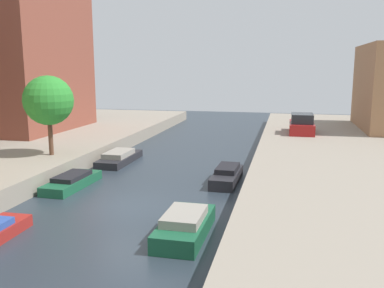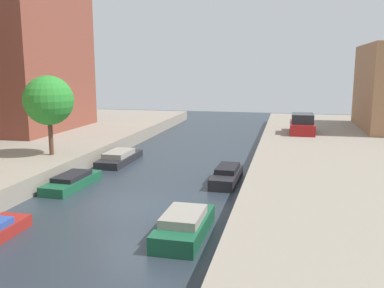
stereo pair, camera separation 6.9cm
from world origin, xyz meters
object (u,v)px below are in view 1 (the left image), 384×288
object	(u,v)px
moored_boat_left_4	(119,158)
moored_boat_right_2	(185,225)
parked_car	(302,125)
street_tree_3	(48,101)
moored_boat_right_3	(227,176)
moored_boat_left_3	(72,181)
apartment_tower_far	(7,13)

from	to	relation	value
moored_boat_left_4	moored_boat_right_2	bearing A→B (deg)	-56.84
parked_car	moored_boat_right_2	size ratio (longest dim) A/B	1.09
parked_car	street_tree_3	bearing A→B (deg)	-140.91
moored_boat_left_4	moored_boat_right_3	size ratio (longest dim) A/B	1.16
moored_boat_left_3	moored_boat_right_2	world-z (taller)	moored_boat_right_2
street_tree_3	moored_boat_left_4	xyz separation A→B (m)	(3.08, 3.01, -3.93)
moored_boat_left_3	moored_boat_right_3	distance (m)	8.24
parked_car	moored_boat_right_2	xyz separation A→B (m)	(-4.74, -20.04, -1.25)
apartment_tower_far	moored_boat_left_4	distance (m)	17.07
street_tree_3	moored_boat_left_3	distance (m)	5.71
apartment_tower_far	moored_boat_left_4	xyz separation A→B (m)	(12.16, -6.24, -10.24)
moored_boat_left_3	moored_boat_left_4	size ratio (longest dim) A/B	0.89
parked_car	moored_boat_right_3	bearing A→B (deg)	-109.11
street_tree_3	moored_boat_left_3	size ratio (longest dim) A/B	1.16
moored_boat_right_3	moored_boat_left_3	bearing A→B (deg)	-160.54
moored_boat_left_4	moored_boat_left_3	bearing A→B (deg)	-91.69
moored_boat_right_3	parked_car	bearing A→B (deg)	70.89
moored_boat_right_2	moored_boat_right_3	size ratio (longest dim) A/B	0.99
apartment_tower_far	moored_boat_right_2	world-z (taller)	apartment_tower_far
moored_boat_left_4	moored_boat_right_3	xyz separation A→B (m)	(7.60, -3.20, 0.04)
parked_car	moored_boat_left_3	size ratio (longest dim) A/B	1.03
apartment_tower_far	moored_boat_right_3	size ratio (longest dim) A/B	4.86
moored_boat_right_3	moored_boat_left_4	bearing A→B (deg)	157.18
street_tree_3	moored_boat_right_2	distance (m)	13.46
apartment_tower_far	moored_boat_right_3	distance (m)	24.15
apartment_tower_far	street_tree_3	bearing A→B (deg)	-45.56
parked_car	moored_boat_left_4	world-z (taller)	parked_car
apartment_tower_far	parked_car	bearing A→B (deg)	6.86
street_tree_3	moored_boat_left_3	xyz separation A→B (m)	(2.91, -2.93, -3.96)
street_tree_3	moored_boat_right_2	xyz separation A→B (m)	(10.21, -7.89, -3.85)
apartment_tower_far	moored_boat_right_2	distance (m)	27.73
moored_boat_right_2	parked_car	bearing A→B (deg)	76.69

